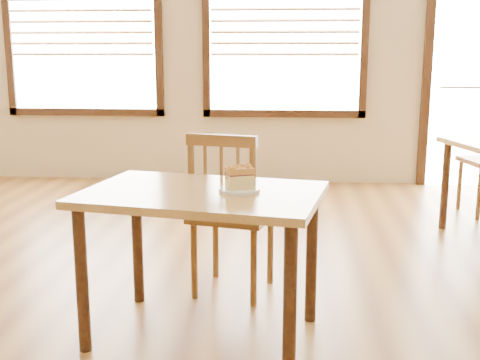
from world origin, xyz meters
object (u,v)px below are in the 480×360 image
(cafe_table_main, at_px, (202,212))
(plate, at_px, (239,190))
(cafe_chair_main, at_px, (231,212))
(cake_slice, at_px, (239,176))

(cafe_table_main, bearing_deg, plate, 10.41)
(cafe_chair_main, height_order, cake_slice, cafe_chair_main)
(cafe_table_main, relative_size, cake_slice, 8.28)
(cafe_table_main, xyz_separation_m, cafe_chair_main, (0.09, 0.55, -0.15))
(plate, bearing_deg, cafe_table_main, -179.99)
(cake_slice, bearing_deg, cafe_chair_main, 77.67)
(cafe_table_main, xyz_separation_m, cake_slice, (0.18, -0.00, 0.18))
(plate, distance_m, cake_slice, 0.07)
(cake_slice, bearing_deg, plate, 81.93)
(cafe_table_main, distance_m, cafe_chair_main, 0.58)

